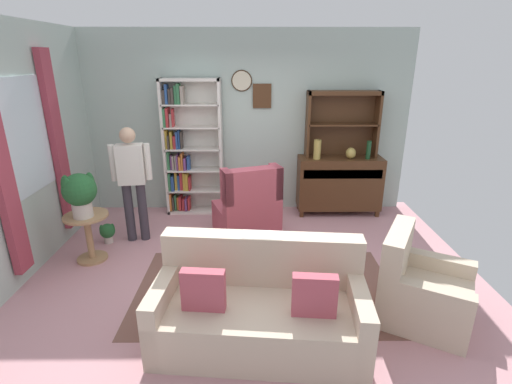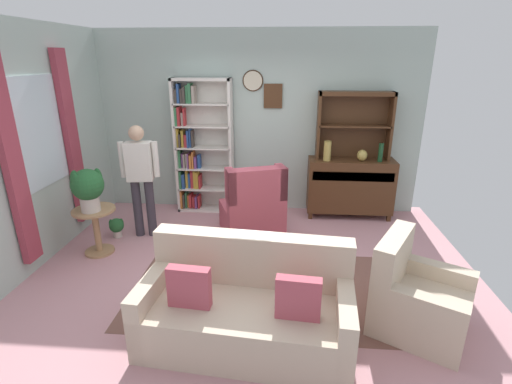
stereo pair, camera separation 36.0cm
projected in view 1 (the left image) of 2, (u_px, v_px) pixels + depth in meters
name	position (u px, v px, depth m)	size (l,w,h in m)	color
ground_plane	(248.00, 275.00, 4.43)	(5.40, 4.60, 0.02)	#C68C93
wall_back	(249.00, 123.00, 5.95)	(5.00, 0.09, 2.80)	#ADC1B7
wall_left	(7.00, 157.00, 3.98)	(0.16, 4.20, 2.80)	#ADC1B7
area_rug	(266.00, 289.00, 4.14)	(2.79, 1.62, 0.01)	brown
bookshelf	(188.00, 150.00, 5.90)	(0.90, 0.30, 2.10)	silver
sideboard	(339.00, 183.00, 6.01)	(1.30, 0.45, 0.92)	#4C2D19
sideboard_hutch	(343.00, 115.00, 5.76)	(1.10, 0.26, 1.00)	#4C2D19
vase_tall	(317.00, 149.00, 5.75)	(0.11, 0.11, 0.30)	tan
vase_round	(351.00, 153.00, 5.78)	(0.15, 0.15, 0.17)	tan
bottle_wine	(369.00, 150.00, 5.75)	(0.07, 0.07, 0.28)	#194223
couch_floral	(260.00, 309.00, 3.32)	(1.87, 1.01, 0.90)	beige
armchair_floral	(421.00, 292.00, 3.60)	(1.05, 1.04, 0.88)	beige
wingback_chair	(248.00, 211.00, 5.23)	(1.01, 1.02, 1.05)	#B74C5B
plant_stand	(88.00, 232.00, 4.63)	(0.52, 0.52, 0.60)	#A87F56
potted_plant_large	(79.00, 192.00, 4.39)	(0.39, 0.39, 0.53)	beige
potted_plant_small	(108.00, 232.00, 5.12)	(0.20, 0.20, 0.28)	beige
person_reading	(132.00, 177.00, 4.97)	(0.53, 0.24, 1.56)	#38333D
coffee_table	(280.00, 257.00, 4.09)	(0.80, 0.50, 0.42)	#4C2D19
book_stack	(269.00, 249.00, 4.04)	(0.21, 0.15, 0.07)	#337247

